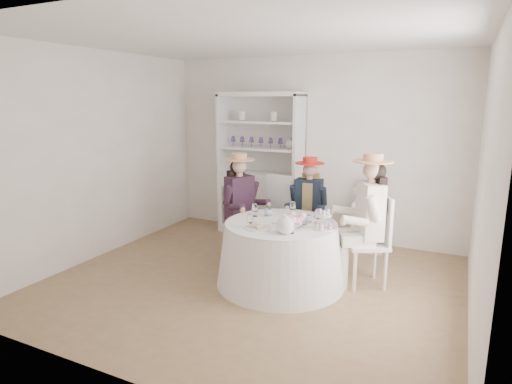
% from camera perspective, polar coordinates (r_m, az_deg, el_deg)
% --- Properties ---
extents(ground, '(4.50, 4.50, 0.00)m').
position_cam_1_polar(ground, '(5.06, -0.51, -11.93)').
color(ground, olive).
rests_on(ground, ground).
extents(ceiling, '(4.50, 4.50, 0.00)m').
position_cam_1_polar(ceiling, '(4.65, -0.57, 20.02)').
color(ceiling, white).
rests_on(ceiling, wall_back).
extents(wall_back, '(4.50, 0.00, 4.50)m').
position_cam_1_polar(wall_back, '(6.50, 7.36, 5.79)').
color(wall_back, silver).
rests_on(wall_back, ground).
extents(wall_front, '(4.50, 0.00, 4.50)m').
position_cam_1_polar(wall_front, '(3.04, -17.52, -2.04)').
color(wall_front, silver).
rests_on(wall_front, ground).
extents(wall_left, '(0.00, 4.50, 4.50)m').
position_cam_1_polar(wall_left, '(6.01, -20.21, 4.61)').
color(wall_left, silver).
rests_on(wall_left, ground).
extents(wall_right, '(0.00, 4.50, 4.50)m').
position_cam_1_polar(wall_right, '(4.20, 28.16, 0.90)').
color(wall_right, silver).
rests_on(wall_right, ground).
extents(tea_table, '(1.46, 1.46, 0.72)m').
position_cam_1_polar(tea_table, '(4.91, 3.31, -8.17)').
color(tea_table, white).
rests_on(tea_table, ground).
extents(hutch, '(1.44, 0.88, 2.18)m').
position_cam_1_polar(hutch, '(6.64, 0.73, 1.00)').
color(hutch, silver).
rests_on(hutch, ground).
extents(side_table, '(0.44, 0.44, 0.68)m').
position_cam_1_polar(side_table, '(6.22, 14.91, -4.32)').
color(side_table, silver).
rests_on(side_table, ground).
extents(hatbox, '(0.29, 0.29, 0.28)m').
position_cam_1_polar(hatbox, '(6.11, 15.16, 0.01)').
color(hatbox, black).
rests_on(hatbox, side_table).
extents(guest_left, '(0.59, 0.53, 1.40)m').
position_cam_1_polar(guest_left, '(5.57, -2.06, -1.07)').
color(guest_left, silver).
rests_on(guest_left, ground).
extents(guest_mid, '(0.49, 0.51, 1.34)m').
position_cam_1_polar(guest_mid, '(5.66, 7.02, -1.26)').
color(guest_mid, silver).
rests_on(guest_mid, ground).
extents(guest_right, '(0.64, 0.59, 1.51)m').
position_cam_1_polar(guest_right, '(4.88, 14.67, -2.68)').
color(guest_right, silver).
rests_on(guest_right, ground).
extents(spare_chair, '(0.50, 0.50, 1.08)m').
position_cam_1_polar(spare_chair, '(5.95, 3.81, -2.31)').
color(spare_chair, silver).
rests_on(spare_chair, ground).
extents(teacup_a, '(0.10, 0.10, 0.07)m').
position_cam_1_polar(teacup_a, '(5.05, 1.62, -2.81)').
color(teacup_a, white).
rests_on(teacup_a, tea_table).
extents(teacup_b, '(0.08, 0.08, 0.06)m').
position_cam_1_polar(teacup_b, '(5.01, 4.92, -3.05)').
color(teacup_b, white).
rests_on(teacup_b, tea_table).
extents(teacup_c, '(0.10, 0.10, 0.08)m').
position_cam_1_polar(teacup_c, '(4.82, 6.82, -3.63)').
color(teacup_c, white).
rests_on(teacup_c, tea_table).
extents(flower_bowl, '(0.24, 0.24, 0.05)m').
position_cam_1_polar(flower_bowl, '(4.69, 5.44, -4.20)').
color(flower_bowl, white).
rests_on(flower_bowl, tea_table).
extents(flower_arrangement, '(0.20, 0.20, 0.08)m').
position_cam_1_polar(flower_arrangement, '(4.60, 5.07, -3.60)').
color(flower_arrangement, pink).
rests_on(flower_arrangement, tea_table).
extents(table_teapot, '(0.27, 0.19, 0.20)m').
position_cam_1_polar(table_teapot, '(4.40, 4.03, -4.47)').
color(table_teapot, white).
rests_on(table_teapot, tea_table).
extents(sandwich_plate, '(0.29, 0.29, 0.06)m').
position_cam_1_polar(sandwich_plate, '(4.57, 0.30, -4.69)').
color(sandwich_plate, white).
rests_on(sandwich_plate, tea_table).
extents(cupcake_stand, '(0.22, 0.22, 0.21)m').
position_cam_1_polar(cupcake_stand, '(4.59, 8.99, -3.98)').
color(cupcake_stand, white).
rests_on(cupcake_stand, tea_table).
extents(stemware_set, '(0.84, 0.81, 0.15)m').
position_cam_1_polar(stemware_set, '(4.78, 3.37, -3.23)').
color(stemware_set, white).
rests_on(stemware_set, tea_table).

